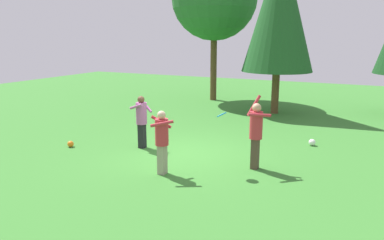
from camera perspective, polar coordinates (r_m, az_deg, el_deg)
The scene contains 8 objects.
ground_plane at distance 11.28m, azimuth -1.10°, elevation -5.21°, with size 40.00×40.00×0.00m, color #387A2D.
person_thrower at distance 9.91m, azimuth 9.76°, elevation -1.50°, with size 0.69×0.69×1.97m.
person_catcher at distance 9.44m, azimuth -4.64°, elevation -2.62°, with size 0.73×0.70×1.66m.
person_bystander at distance 11.75m, azimuth -7.74°, elevation 0.39°, with size 0.66×0.61×1.66m.
frisbee at distance 9.50m, azimuth 4.56°, elevation 0.83°, with size 0.26×0.28×0.15m.
ball_white at distance 12.69m, azimuth 17.91°, elevation -3.28°, with size 0.22×0.22×0.22m, color white.
ball_orange at distance 12.55m, azimuth -18.10°, elevation -3.51°, with size 0.20×0.20×0.20m, color orange.
tree_center at distance 17.30m, azimuth 13.25°, elevation 16.45°, with size 3.14×3.14×7.50m.
Camera 1 is at (4.89, -9.55, 3.47)m, focal length 34.83 mm.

